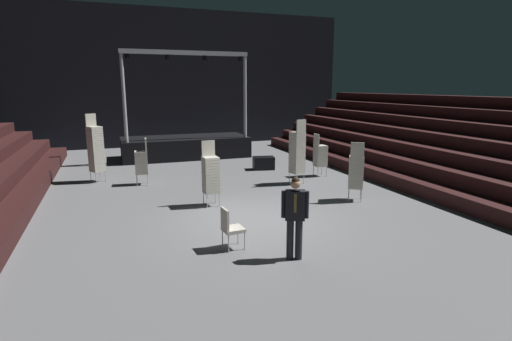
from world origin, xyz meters
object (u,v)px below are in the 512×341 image
chair_stack_front_right (356,171)px  chair_stack_mid_right (211,174)px  stage_riser (185,145)px  man_with_tie (295,213)px  chair_stack_mid_centre (96,148)px  chair_stack_mid_left (320,155)px  chair_stack_rear_left (297,152)px  equipment_road_case (264,163)px  loose_chair_near_man (230,226)px  chair_stack_front_left (142,162)px

chair_stack_front_right → chair_stack_mid_right: size_ratio=0.96×
stage_riser → man_with_tie: stage_riser is taller
stage_riser → chair_stack_mid_centre: stage_riser is taller
chair_stack_mid_left → chair_stack_mid_right: bearing=-62.9°
man_with_tie → chair_stack_rear_left: size_ratio=0.74×
stage_riser → equipment_road_case: stage_riser is taller
chair_stack_mid_centre → chair_stack_mid_right: bearing=95.2°
chair_stack_mid_centre → loose_chair_near_man: size_ratio=2.71×
chair_stack_front_right → chair_stack_mid_left: (0.67, 3.50, -0.08)m
stage_riser → loose_chair_near_man: bearing=-95.7°
man_with_tie → chair_stack_mid_right: size_ratio=0.90×
chair_stack_rear_left → chair_stack_front_right: bearing=-87.7°
chair_stack_front_left → chair_stack_rear_left: size_ratio=0.72×
equipment_road_case → chair_stack_mid_right: bearing=-127.5°
chair_stack_rear_left → equipment_road_case: size_ratio=2.66×
man_with_tie → loose_chair_near_man: bearing=-17.7°
chair_stack_mid_centre → loose_chair_near_man: chair_stack_mid_centre is taller
chair_stack_front_right → chair_stack_mid_right: 4.54m
stage_riser → man_with_tie: bearing=-90.5°
chair_stack_front_right → chair_stack_rear_left: chair_stack_rear_left is taller
chair_stack_front_right → chair_stack_mid_centre: chair_stack_mid_centre is taller
equipment_road_case → man_with_tie: bearing=-107.2°
stage_riser → chair_stack_front_left: 5.86m
man_with_tie → chair_stack_mid_right: chair_stack_mid_right is taller
chair_stack_front_left → chair_stack_mid_right: chair_stack_mid_right is taller
chair_stack_front_right → chair_stack_mid_right: (-4.42, 1.02, 0.04)m
chair_stack_mid_right → equipment_road_case: 5.71m
chair_stack_rear_left → chair_stack_front_left: bearing=147.5°
chair_stack_mid_left → loose_chair_near_man: 8.04m
man_with_tie → chair_stack_mid_centre: bearing=-41.6°
chair_stack_mid_right → equipment_road_case: chair_stack_mid_right is taller
man_with_tie → equipment_road_case: 9.31m
stage_riser → chair_stack_mid_left: stage_riser is taller
equipment_road_case → loose_chair_near_man: bearing=-116.0°
chair_stack_mid_left → equipment_road_case: 2.67m
stage_riser → chair_stack_front_right: 10.40m
chair_stack_rear_left → equipment_road_case: 3.02m
chair_stack_front_left → chair_stack_mid_centre: chair_stack_mid_centre is taller
chair_stack_rear_left → equipment_road_case: (-0.21, 2.87, -0.92)m
stage_riser → equipment_road_case: (2.64, -4.23, -0.34)m
chair_stack_mid_left → loose_chair_near_man: size_ratio=1.81×
man_with_tie → stage_riser: bearing=-66.4°
chair_stack_front_right → loose_chair_near_man: size_ratio=1.99×
stage_riser → chair_stack_mid_centre: bearing=-134.1°
stage_riser → chair_stack_front_right: size_ratio=3.32×
chair_stack_mid_left → loose_chair_near_man: (-5.49, -5.86, -0.33)m
chair_stack_front_left → equipment_road_case: chair_stack_front_left is taller
chair_stack_mid_centre → equipment_road_case: chair_stack_mid_centre is taller
chair_stack_mid_right → equipment_road_case: size_ratio=2.18×
man_with_tie → chair_stack_mid_left: man_with_tie is taller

